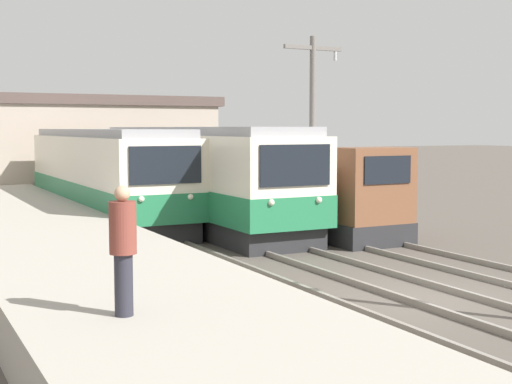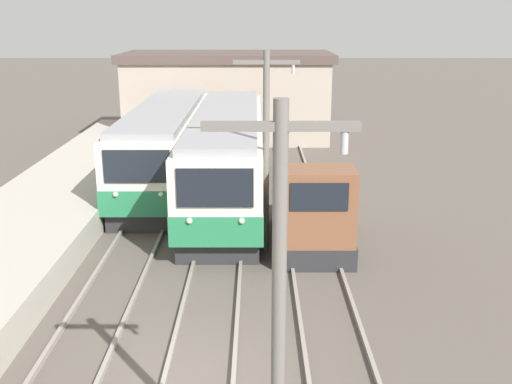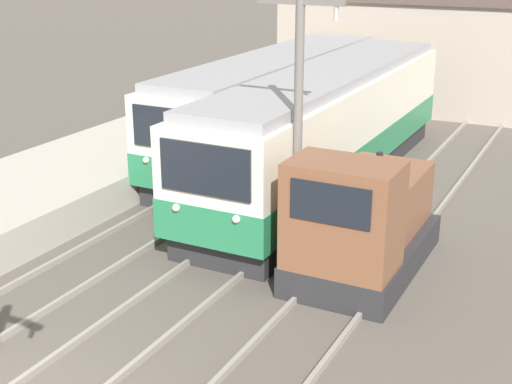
{
  "view_description": "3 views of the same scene",
  "coord_description": "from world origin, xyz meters",
  "px_view_note": "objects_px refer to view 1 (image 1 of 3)",
  "views": [
    {
      "loc": [
        -9.86,
        -11.43,
        3.59
      ],
      "look_at": [
        -0.19,
        7.33,
        1.69
      ],
      "focal_mm": 50.0,
      "sensor_mm": 36.0,
      "label": 1
    },
    {
      "loc": [
        1.39,
        -10.95,
        7.33
      ],
      "look_at": [
        1.42,
        7.8,
        1.8
      ],
      "focal_mm": 42.0,
      "sensor_mm": 36.0,
      "label": 2
    },
    {
      "loc": [
        7.84,
        -6.84,
        7.21
      ],
      "look_at": [
        0.39,
        7.73,
        1.42
      ],
      "focal_mm": 50.0,
      "sensor_mm": 36.0,
      "label": 3
    }
  ],
  "objects_px": {
    "commuter_train_center": "(195,179)",
    "catenary_mast_mid": "(313,131)",
    "commuter_train_left": "(105,179)",
    "shunting_locomotive": "(347,202)",
    "person_on_platform": "(123,245)"
  },
  "relations": [
    {
      "from": "shunting_locomotive",
      "to": "commuter_train_center",
      "type": "bearing_deg",
      "value": 118.73
    },
    {
      "from": "commuter_train_left",
      "to": "person_on_platform",
      "type": "height_order",
      "value": "commuter_train_left"
    },
    {
      "from": "person_on_platform",
      "to": "commuter_train_left",
      "type": "bearing_deg",
      "value": 75.46
    },
    {
      "from": "shunting_locomotive",
      "to": "commuter_train_left",
      "type": "bearing_deg",
      "value": 127.15
    },
    {
      "from": "commuter_train_left",
      "to": "commuter_train_center",
      "type": "xyz_separation_m",
      "value": [
        2.8,
        -2.18,
        0.03
      ]
    },
    {
      "from": "catenary_mast_mid",
      "to": "person_on_platform",
      "type": "relative_size",
      "value": 3.47
    },
    {
      "from": "commuter_train_center",
      "to": "person_on_platform",
      "type": "bearing_deg",
      "value": -115.91
    },
    {
      "from": "commuter_train_center",
      "to": "person_on_platform",
      "type": "relative_size",
      "value": 8.03
    },
    {
      "from": "commuter_train_center",
      "to": "person_on_platform",
      "type": "distance_m",
      "value": 16.53
    },
    {
      "from": "commuter_train_center",
      "to": "commuter_train_left",
      "type": "bearing_deg",
      "value": 142.08
    },
    {
      "from": "commuter_train_left",
      "to": "shunting_locomotive",
      "type": "relative_size",
      "value": 2.87
    },
    {
      "from": "commuter_train_center",
      "to": "shunting_locomotive",
      "type": "bearing_deg",
      "value": -61.27
    },
    {
      "from": "person_on_platform",
      "to": "shunting_locomotive",
      "type": "bearing_deg",
      "value": 42.57
    },
    {
      "from": "commuter_train_center",
      "to": "catenary_mast_mid",
      "type": "xyz_separation_m",
      "value": [
        1.51,
        -5.77,
        1.81
      ]
    },
    {
      "from": "catenary_mast_mid",
      "to": "person_on_platform",
      "type": "distance_m",
      "value": 12.7
    }
  ]
}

